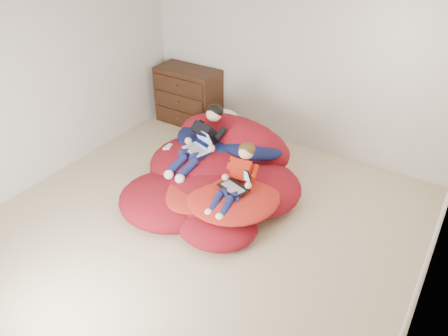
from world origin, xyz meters
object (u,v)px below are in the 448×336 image
younger_boy (238,176)px  laptop_white (199,144)px  older_boy (203,138)px  laptop_black (237,181)px  dresser (188,96)px  beanbag_pile (217,174)px

younger_boy → laptop_white: younger_boy is taller
younger_boy → laptop_white: 0.91m
younger_boy → older_boy: bearing=150.8°
laptop_black → dresser: bearing=138.2°
dresser → beanbag_pile: (1.55, -1.49, -0.24)m
younger_boy → beanbag_pile: bearing=146.9°
beanbag_pile → younger_boy: younger_boy is taller
beanbag_pile → laptop_black: 0.70m
beanbag_pile → laptop_white: size_ratio=5.40×
laptop_white → dresser: bearing=130.6°
dresser → beanbag_pile: 2.16m
younger_boy → laptop_black: size_ratio=2.08×
beanbag_pile → younger_boy: 0.72m
younger_boy → laptop_white: size_ratio=2.06×
beanbag_pile → laptop_white: (-0.31, 0.04, 0.37)m
laptop_black → laptop_white: bearing=154.3°
older_boy → laptop_black: bearing=-30.4°
older_boy → laptop_black: size_ratio=2.66×
younger_boy → laptop_black: (-0.00, -0.02, -0.06)m
dresser → beanbag_pile: dresser is taller
beanbag_pile → laptop_black: beanbag_pile is taller
younger_boy → laptop_white: bearing=155.5°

